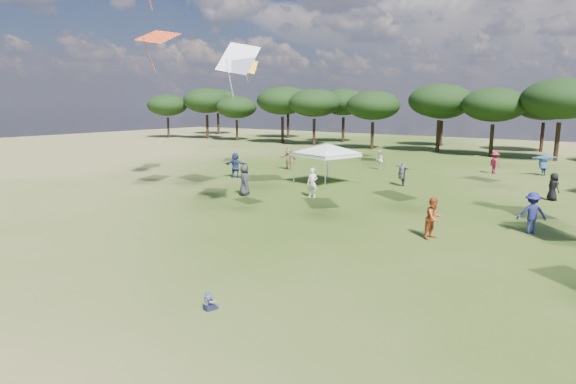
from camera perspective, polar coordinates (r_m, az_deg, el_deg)
name	(u,v)px	position (r m, az deg, el deg)	size (l,w,h in m)	color
ground	(137,334)	(12.31, -17.47, -15.79)	(140.00, 140.00, 0.00)	#3B5118
tree_line	(555,102)	(54.26, 29.11, 9.33)	(108.78, 17.63, 7.77)	black
tent_left	(327,145)	(31.97, 4.64, 5.52)	(6.41, 6.41, 2.99)	gray
toddler	(209,302)	(13.07, -9.34, -12.77)	(0.35, 0.38, 0.49)	#161831
festival_crowd	(421,174)	(31.84, 15.54, 2.05)	(29.32, 22.74, 1.84)	#9C3F1A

